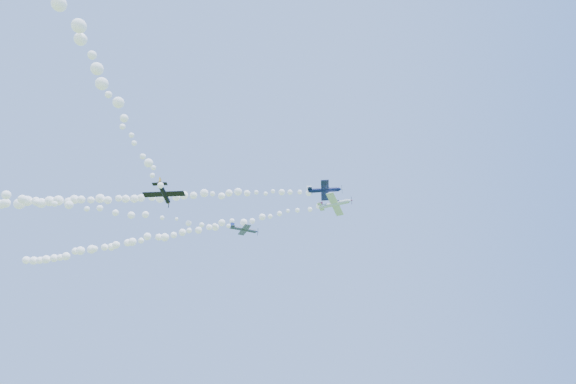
# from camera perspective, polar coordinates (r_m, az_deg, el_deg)

# --- Properties ---
(plane_white) EXTENTS (7.43, 7.81, 2.05)m
(plane_white) POSITION_cam_1_polar(r_m,az_deg,el_deg) (99.23, 5.58, -1.41)
(plane_white) COLOR white
(smoke_trail_white) EXTENTS (79.04, 22.69, 3.11)m
(smoke_trail_white) POSITION_cam_1_polar(r_m,az_deg,el_deg) (116.40, -15.27, -5.19)
(smoke_trail_white) COLOR white
(plane_navy) EXTENTS (7.47, 7.80, 2.10)m
(plane_navy) POSITION_cam_1_polar(r_m,az_deg,el_deg) (98.73, 4.37, 0.24)
(plane_navy) COLOR #0E153E
(smoke_trail_navy) EXTENTS (68.08, 5.42, 2.91)m
(smoke_trail_navy) POSITION_cam_1_polar(r_m,az_deg,el_deg) (104.50, -15.92, -0.57)
(smoke_trail_navy) COLOR white
(plane_grey) EXTENTS (6.15, 6.52, 2.15)m
(plane_grey) POSITION_cam_1_polar(r_m,az_deg,el_deg) (103.52, -5.21, -4.44)
(plane_grey) COLOR #3E465A
(smoke_trail_grey) EXTENTS (70.27, 34.33, 2.94)m
(smoke_trail_grey) POSITION_cam_1_polar(r_m,az_deg,el_deg) (103.00, -27.64, -0.93)
(smoke_trail_grey) COLOR white
(plane_black) EXTENTS (6.47, 6.14, 2.20)m
(plane_black) POSITION_cam_1_polar(r_m,az_deg,el_deg) (76.66, -14.48, -0.17)
(plane_black) COLOR black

